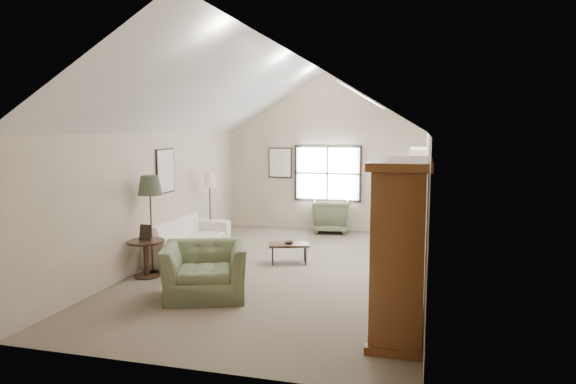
% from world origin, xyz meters
% --- Properties ---
extents(room_shell, '(5.01, 8.01, 4.00)m').
position_xyz_m(room_shell, '(0.00, 0.00, 3.21)').
color(room_shell, '#726551').
rests_on(room_shell, ground).
extents(window, '(1.72, 0.08, 1.42)m').
position_xyz_m(window, '(0.10, 3.96, 1.45)').
color(window, black).
rests_on(window, room_shell).
extents(skylight, '(0.80, 1.20, 0.52)m').
position_xyz_m(skylight, '(1.30, 0.90, 3.22)').
color(skylight, white).
rests_on(skylight, room_shell).
extents(wall_art, '(1.97, 3.71, 0.88)m').
position_xyz_m(wall_art, '(-1.88, 1.94, 1.73)').
color(wall_art, black).
rests_on(wall_art, room_shell).
extents(armoire, '(0.60, 1.50, 2.20)m').
position_xyz_m(armoire, '(2.18, -2.40, 1.10)').
color(armoire, brown).
rests_on(armoire, ground).
extents(tv_alcove, '(0.32, 1.30, 2.10)m').
position_xyz_m(tv_alcove, '(2.34, 1.60, 1.15)').
color(tv_alcove, white).
rests_on(tv_alcove, ground).
extents(media_console, '(0.34, 1.18, 0.60)m').
position_xyz_m(media_console, '(2.32, 1.60, 0.30)').
color(media_console, '#382316').
rests_on(media_console, ground).
extents(tv_panel, '(0.05, 0.90, 0.55)m').
position_xyz_m(tv_panel, '(2.32, 1.60, 0.92)').
color(tv_panel, black).
rests_on(tv_panel, media_console).
extents(sofa, '(1.11, 2.62, 0.75)m').
position_xyz_m(sofa, '(-2.20, 0.62, 0.38)').
color(sofa, white).
rests_on(sofa, ground).
extents(armchair_near, '(1.56, 1.47, 0.82)m').
position_xyz_m(armchair_near, '(-0.77, -1.69, 0.41)').
color(armchair_near, '#636C4B').
rests_on(armchair_near, ground).
extents(armchair_far, '(1.01, 1.03, 0.83)m').
position_xyz_m(armchair_far, '(0.24, 3.70, 0.41)').
color(armchair_far, '#646A4A').
rests_on(armchair_far, ground).
extents(coffee_table, '(0.86, 0.64, 0.39)m').
position_xyz_m(coffee_table, '(-0.01, 0.50, 0.20)').
color(coffee_table, '#3D2A19').
rests_on(coffee_table, ground).
extents(bowl, '(0.23, 0.23, 0.05)m').
position_xyz_m(bowl, '(-0.01, 0.50, 0.41)').
color(bowl, '#3B2118').
rests_on(bowl, coffee_table).
extents(side_table, '(0.67, 0.67, 0.65)m').
position_xyz_m(side_table, '(-2.20, -0.98, 0.32)').
color(side_table, '#321E14').
rests_on(side_table, ground).
extents(side_chair, '(0.50, 0.50, 1.13)m').
position_xyz_m(side_chair, '(1.59, 2.77, 0.56)').
color(side_chair, maroon).
rests_on(side_chair, ground).
extents(tripod_lamp, '(0.72, 0.72, 1.99)m').
position_xyz_m(tripod_lamp, '(2.19, 3.70, 0.99)').
color(tripod_lamp, silver).
rests_on(tripod_lamp, ground).
extents(dark_lamp, '(0.45, 0.45, 1.80)m').
position_xyz_m(dark_lamp, '(-2.20, -0.78, 0.90)').
color(dark_lamp, '#2A2E20').
rests_on(dark_lamp, ground).
extents(tan_lamp, '(0.34, 0.34, 1.62)m').
position_xyz_m(tan_lamp, '(-2.20, 1.82, 0.81)').
color(tan_lamp, tan).
rests_on(tan_lamp, ground).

